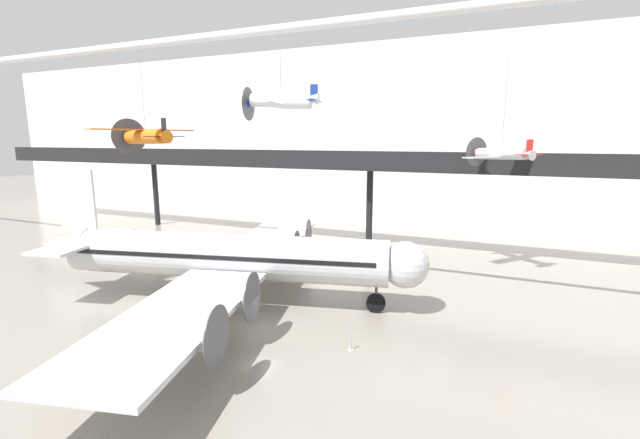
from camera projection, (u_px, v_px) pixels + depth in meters
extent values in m
plane|color=gray|center=(257.00, 331.00, 26.21)|extent=(260.00, 260.00, 0.00)
cube|color=white|center=(396.00, 138.00, 54.94)|extent=(140.00, 3.00, 23.46)
cube|color=black|center=(368.00, 166.00, 44.61)|extent=(110.00, 3.20, 0.90)
cube|color=black|center=(363.00, 156.00, 43.03)|extent=(110.00, 0.12, 1.10)
cylinder|color=black|center=(156.00, 194.00, 58.17)|extent=(0.70, 0.70, 8.42)
cylinder|color=black|center=(369.00, 208.00, 46.34)|extent=(0.70, 0.70, 8.42)
cylinder|color=silver|center=(293.00, 27.00, 27.50)|extent=(120.00, 0.60, 0.60)
cylinder|color=silver|center=(226.00, 256.00, 30.27)|extent=(23.00, 8.51, 3.17)
sphere|color=silver|center=(406.00, 265.00, 28.19)|extent=(3.10, 3.10, 3.10)
cone|color=silver|center=(67.00, 245.00, 32.33)|extent=(4.69, 3.81, 2.91)
cube|color=black|center=(225.00, 252.00, 30.21)|extent=(21.47, 8.19, 0.28)
cube|color=silver|center=(272.00, 238.00, 38.90)|extent=(8.65, 15.50, 0.28)
cube|color=silver|center=(174.00, 317.00, 21.64)|extent=(8.65, 15.50, 0.28)
cylinder|color=silver|center=(279.00, 247.00, 35.50)|extent=(2.95, 2.11, 1.52)
cylinder|color=#4C4C51|center=(297.00, 248.00, 35.26)|extent=(0.74, 2.82, 2.89)
cylinder|color=silver|center=(293.00, 234.00, 40.32)|extent=(2.95, 2.11, 1.52)
cylinder|color=#4C4C51|center=(308.00, 235.00, 40.08)|extent=(0.74, 2.82, 2.89)
cylinder|color=silver|center=(228.00, 295.00, 24.49)|extent=(2.95, 2.11, 1.52)
cylinder|color=#4C4C51|center=(252.00, 297.00, 24.25)|extent=(0.74, 2.82, 2.89)
cylinder|color=silver|center=(187.00, 334.00, 19.67)|extent=(2.95, 2.11, 1.52)
cylinder|color=#4C4C51|center=(217.00, 336.00, 19.42)|extent=(0.74, 2.82, 2.89)
cube|color=silver|center=(77.00, 199.00, 31.46)|extent=(2.89, 0.89, 4.43)
cube|color=silver|center=(85.00, 241.00, 32.00)|extent=(4.80, 8.69, 0.20)
cylinder|color=#4C4C51|center=(376.00, 295.00, 28.91)|extent=(0.20, 0.20, 1.21)
cylinder|color=black|center=(376.00, 303.00, 29.02)|extent=(1.35, 0.68, 1.30)
cylinder|color=#4C4C51|center=(243.00, 275.00, 33.08)|extent=(0.20, 0.20, 1.21)
cylinder|color=black|center=(243.00, 282.00, 33.20)|extent=(1.35, 0.68, 1.30)
cylinder|color=#4C4C51|center=(216.00, 299.00, 28.18)|extent=(0.20, 0.20, 1.21)
cylinder|color=black|center=(216.00, 307.00, 28.29)|extent=(1.35, 0.68, 1.30)
cylinder|color=silver|center=(501.00, 154.00, 35.22)|extent=(4.26, 3.71, 1.10)
cone|color=red|center=(478.00, 152.00, 37.34)|extent=(1.15, 1.16, 0.87)
cylinder|color=#4C4C51|center=(477.00, 152.00, 37.49)|extent=(1.62, 1.98, 2.52)
cone|color=silver|center=(526.00, 155.00, 33.25)|extent=(1.51, 1.44, 0.86)
cube|color=silver|center=(498.00, 157.00, 35.53)|extent=(5.33, 6.20, 0.10)
cube|color=red|center=(530.00, 147.00, 32.88)|extent=(0.48, 0.41, 1.16)
cube|color=red|center=(529.00, 155.00, 32.99)|extent=(2.03, 2.31, 0.06)
cylinder|color=slate|center=(505.00, 101.00, 34.45)|extent=(0.04, 0.04, 7.36)
cylinder|color=silver|center=(281.00, 101.00, 33.65)|extent=(5.05, 1.91, 1.30)
cone|color=navy|center=(250.00, 104.00, 34.24)|extent=(0.97, 1.05, 0.91)
cylinder|color=#4C4C51|center=(248.00, 104.00, 34.28)|extent=(0.53, 2.60, 2.64)
cone|color=silver|center=(310.00, 99.00, 33.11)|extent=(1.50, 1.10, 0.94)
cube|color=silver|center=(277.00, 105.00, 33.78)|extent=(2.55, 7.50, 0.10)
cube|color=navy|center=(314.00, 92.00, 32.96)|extent=(0.60, 0.17, 1.22)
cube|color=navy|center=(314.00, 101.00, 33.07)|extent=(1.08, 2.70, 0.06)
cylinder|color=slate|center=(280.00, 72.00, 33.25)|extent=(0.04, 0.04, 3.34)
cylinder|color=orange|center=(146.00, 137.00, 38.17)|extent=(6.26, 3.25, 1.36)
cone|color=black|center=(130.00, 136.00, 40.32)|extent=(1.35, 1.43, 1.15)
cylinder|color=#4C4C51|center=(129.00, 136.00, 40.47)|extent=(1.14, 3.15, 3.33)
cone|color=orange|center=(162.00, 137.00, 36.17)|extent=(1.94, 1.58, 1.11)
cube|color=orange|center=(143.00, 130.00, 38.31)|extent=(4.50, 9.31, 0.10)
cube|color=black|center=(164.00, 127.00, 35.77)|extent=(0.73, 0.31, 1.54)
cube|color=black|center=(164.00, 137.00, 35.91)|extent=(1.81, 3.39, 0.06)
cylinder|color=slate|center=(143.00, 95.00, 37.50)|extent=(0.04, 0.04, 5.89)
cylinder|color=#B2B5BA|center=(351.00, 350.00, 23.85)|extent=(0.36, 0.36, 0.04)
cylinder|color=#B2B5BA|center=(351.00, 342.00, 23.76)|extent=(0.07, 0.07, 0.95)
sphere|color=#B2B5BA|center=(351.00, 333.00, 23.66)|extent=(0.10, 0.10, 0.10)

